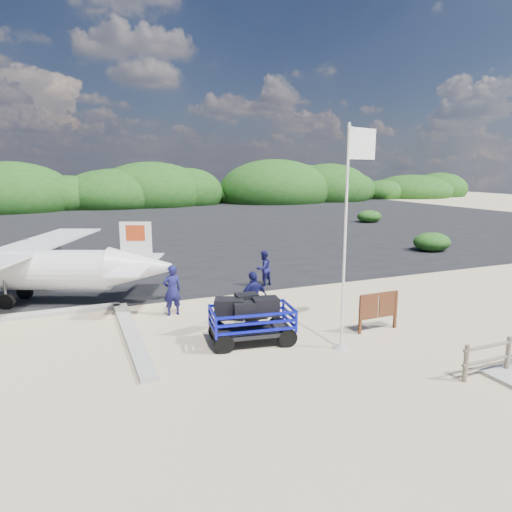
{
  "coord_description": "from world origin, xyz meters",
  "views": [
    {
      "loc": [
        -6.14,
        -13.03,
        5.41
      ],
      "look_at": [
        0.92,
        4.02,
        1.84
      ],
      "focal_mm": 32.0,
      "sensor_mm": 36.0,
      "label": 1
    }
  ],
  "objects_px": {
    "baggage_cart": "(252,343)",
    "crew_a": "(172,290)",
    "crew_b": "(264,269)",
    "aircraft_large": "(297,228)",
    "flagpole": "(341,349)",
    "signboard": "(377,331)",
    "crew_c": "(254,299)"
  },
  "relations": [
    {
      "from": "baggage_cart",
      "to": "crew_a",
      "type": "xyz_separation_m",
      "value": [
        -1.69,
        3.72,
        0.96
      ]
    },
    {
      "from": "crew_b",
      "to": "aircraft_large",
      "type": "xyz_separation_m",
      "value": [
        11.24,
        18.21,
        -0.84
      ]
    },
    {
      "from": "flagpole",
      "to": "aircraft_large",
      "type": "bearing_deg",
      "value": 65.14
    },
    {
      "from": "crew_a",
      "to": "signboard",
      "type": "bearing_deg",
      "value": 137.89
    },
    {
      "from": "baggage_cart",
      "to": "crew_c",
      "type": "xyz_separation_m",
      "value": [
        0.64,
        1.43,
        0.98
      ]
    },
    {
      "from": "crew_c",
      "to": "aircraft_large",
      "type": "distance_m",
      "value": 26.88
    },
    {
      "from": "signboard",
      "to": "crew_b",
      "type": "distance_m",
      "value": 7.06
    },
    {
      "from": "crew_b",
      "to": "crew_c",
      "type": "height_order",
      "value": "crew_c"
    },
    {
      "from": "crew_b",
      "to": "flagpole",
      "type": "bearing_deg",
      "value": 63.14
    },
    {
      "from": "signboard",
      "to": "baggage_cart",
      "type": "bearing_deg",
      "value": 170.71
    },
    {
      "from": "flagpole",
      "to": "signboard",
      "type": "relative_size",
      "value": 4.03
    },
    {
      "from": "baggage_cart",
      "to": "signboard",
      "type": "distance_m",
      "value": 4.38
    },
    {
      "from": "crew_a",
      "to": "aircraft_large",
      "type": "bearing_deg",
      "value": -134.19
    },
    {
      "from": "flagpole",
      "to": "signboard",
      "type": "bearing_deg",
      "value": 23.46
    },
    {
      "from": "baggage_cart",
      "to": "flagpole",
      "type": "distance_m",
      "value": 2.76
    },
    {
      "from": "signboard",
      "to": "aircraft_large",
      "type": "relative_size",
      "value": 0.12
    },
    {
      "from": "baggage_cart",
      "to": "signboard",
      "type": "relative_size",
      "value": 1.68
    },
    {
      "from": "signboard",
      "to": "crew_c",
      "type": "relative_size",
      "value": 0.85
    },
    {
      "from": "crew_a",
      "to": "crew_b",
      "type": "relative_size",
      "value": 1.14
    },
    {
      "from": "signboard",
      "to": "crew_b",
      "type": "xyz_separation_m",
      "value": [
        -1.21,
        6.91,
        0.84
      ]
    },
    {
      "from": "crew_a",
      "to": "aircraft_large",
      "type": "relative_size",
      "value": 0.13
    },
    {
      "from": "flagpole",
      "to": "signboard",
      "type": "xyz_separation_m",
      "value": [
        2.01,
        0.87,
        0.0
      ]
    },
    {
      "from": "signboard",
      "to": "crew_b",
      "type": "relative_size",
      "value": 0.98
    },
    {
      "from": "crew_b",
      "to": "aircraft_large",
      "type": "bearing_deg",
      "value": -142.67
    },
    {
      "from": "baggage_cart",
      "to": "crew_a",
      "type": "distance_m",
      "value": 4.19
    },
    {
      "from": "signboard",
      "to": "aircraft_large",
      "type": "bearing_deg",
      "value": 66.78
    },
    {
      "from": "signboard",
      "to": "crew_a",
      "type": "height_order",
      "value": "crew_a"
    },
    {
      "from": "baggage_cart",
      "to": "aircraft_large",
      "type": "relative_size",
      "value": 0.19
    },
    {
      "from": "flagpole",
      "to": "crew_c",
      "type": "xyz_separation_m",
      "value": [
        -1.69,
        2.9,
        0.98
      ]
    },
    {
      "from": "baggage_cart",
      "to": "crew_c",
      "type": "height_order",
      "value": "crew_c"
    },
    {
      "from": "flagpole",
      "to": "crew_c",
      "type": "distance_m",
      "value": 3.5
    },
    {
      "from": "crew_b",
      "to": "crew_a",
      "type": "bearing_deg",
      "value": 7.32
    }
  ]
}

